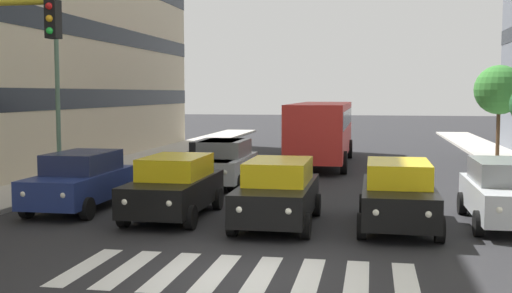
{
  "coord_description": "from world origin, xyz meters",
  "views": [
    {
      "loc": [
        -2.49,
        11.65,
        3.48
      ],
      "look_at": [
        0.96,
        -7.05,
        1.88
      ],
      "focal_mm": 44.36,
      "sensor_mm": 36.0,
      "label": 1
    }
  ],
  "objects_px": {
    "car_0": "(506,192)",
    "bus_behind_traffic": "(322,126)",
    "car_3": "(174,186)",
    "street_tree_3": "(499,90)",
    "car_2": "(278,192)",
    "car_1": "(398,194)",
    "car_4": "(81,180)",
    "car_row2_1": "(224,163)",
    "street_lamp_right": "(72,54)",
    "car_row2_0": "(217,162)"
  },
  "relations": [
    {
      "from": "car_4",
      "to": "street_tree_3",
      "type": "distance_m",
      "value": 23.73
    },
    {
      "from": "car_row2_0",
      "to": "street_lamp_right",
      "type": "height_order",
      "value": "street_lamp_right"
    },
    {
      "from": "car_0",
      "to": "bus_behind_traffic",
      "type": "bearing_deg",
      "value": -66.52
    },
    {
      "from": "car_2",
      "to": "car_4",
      "type": "relative_size",
      "value": 1.0
    },
    {
      "from": "car_0",
      "to": "car_3",
      "type": "xyz_separation_m",
      "value": [
        8.92,
        0.55,
        0.0
      ]
    },
    {
      "from": "car_4",
      "to": "car_1",
      "type": "bearing_deg",
      "value": 174.14
    },
    {
      "from": "car_0",
      "to": "bus_behind_traffic",
      "type": "height_order",
      "value": "bus_behind_traffic"
    },
    {
      "from": "car_3",
      "to": "street_lamp_right",
      "type": "height_order",
      "value": "street_lamp_right"
    },
    {
      "from": "car_0",
      "to": "street_tree_3",
      "type": "distance_m",
      "value": 18.6
    },
    {
      "from": "car_1",
      "to": "car_2",
      "type": "distance_m",
      "value": 3.12
    },
    {
      "from": "car_4",
      "to": "bus_behind_traffic",
      "type": "relative_size",
      "value": 0.42
    },
    {
      "from": "car_2",
      "to": "car_row2_1",
      "type": "bearing_deg",
      "value": -65.42
    },
    {
      "from": "bus_behind_traffic",
      "to": "street_lamp_right",
      "type": "distance_m",
      "value": 13.26
    },
    {
      "from": "car_2",
      "to": "car_1",
      "type": "bearing_deg",
      "value": -176.24
    },
    {
      "from": "car_0",
      "to": "street_lamp_right",
      "type": "xyz_separation_m",
      "value": [
        13.97,
        -3.52,
        4.0
      ]
    },
    {
      "from": "car_2",
      "to": "car_row2_0",
      "type": "distance_m",
      "value": 7.42
    },
    {
      "from": "car_4",
      "to": "car_row2_1",
      "type": "height_order",
      "value": "same"
    },
    {
      "from": "car_4",
      "to": "street_tree_3",
      "type": "height_order",
      "value": "street_tree_3"
    },
    {
      "from": "bus_behind_traffic",
      "to": "street_lamp_right",
      "type": "height_order",
      "value": "street_lamp_right"
    },
    {
      "from": "car_1",
      "to": "car_4",
      "type": "relative_size",
      "value": 1.0
    },
    {
      "from": "car_3",
      "to": "street_tree_3",
      "type": "xyz_separation_m",
      "value": [
        -12.07,
        -18.67,
        2.77
      ]
    },
    {
      "from": "car_3",
      "to": "car_row2_1",
      "type": "height_order",
      "value": "same"
    },
    {
      "from": "car_1",
      "to": "car_3",
      "type": "distance_m",
      "value": 6.13
    },
    {
      "from": "car_2",
      "to": "car_row2_1",
      "type": "relative_size",
      "value": 1.0
    },
    {
      "from": "car_2",
      "to": "street_tree_3",
      "type": "bearing_deg",
      "value": -115.3
    },
    {
      "from": "car_3",
      "to": "street_lamp_right",
      "type": "relative_size",
      "value": 0.58
    },
    {
      "from": "car_2",
      "to": "street_lamp_right",
      "type": "relative_size",
      "value": 0.58
    },
    {
      "from": "car_row2_1",
      "to": "street_tree_3",
      "type": "xyz_separation_m",
      "value": [
        -12.09,
        -12.53,
        2.77
      ]
    },
    {
      "from": "bus_behind_traffic",
      "to": "car_3",
      "type": "bearing_deg",
      "value": 78.01
    },
    {
      "from": "car_1",
      "to": "car_0",
      "type": "bearing_deg",
      "value": -163.33
    },
    {
      "from": "car_3",
      "to": "street_tree_3",
      "type": "height_order",
      "value": "street_tree_3"
    },
    {
      "from": "car_row2_0",
      "to": "bus_behind_traffic",
      "type": "distance_m",
      "value": 8.71
    },
    {
      "from": "street_lamp_right",
      "to": "street_tree_3",
      "type": "distance_m",
      "value": 22.53
    },
    {
      "from": "bus_behind_traffic",
      "to": "street_tree_3",
      "type": "relative_size",
      "value": 2.17
    },
    {
      "from": "car_row2_1",
      "to": "bus_behind_traffic",
      "type": "bearing_deg",
      "value": -110.72
    },
    {
      "from": "car_row2_1",
      "to": "street_lamp_right",
      "type": "bearing_deg",
      "value": 22.44
    },
    {
      "from": "car_1",
      "to": "street_lamp_right",
      "type": "xyz_separation_m",
      "value": [
        11.17,
        -4.36,
        4.0
      ]
    },
    {
      "from": "bus_behind_traffic",
      "to": "street_tree_3",
      "type": "xyz_separation_m",
      "value": [
        -9.06,
        -4.51,
        1.8
      ]
    },
    {
      "from": "car_1",
      "to": "car_4",
      "type": "distance_m",
      "value": 9.31
    },
    {
      "from": "car_2",
      "to": "street_tree_3",
      "type": "relative_size",
      "value": 0.92
    },
    {
      "from": "car_3",
      "to": "street_tree_3",
      "type": "bearing_deg",
      "value": -122.87
    },
    {
      "from": "car_0",
      "to": "bus_behind_traffic",
      "type": "distance_m",
      "value": 14.88
    },
    {
      "from": "car_0",
      "to": "car_2",
      "type": "height_order",
      "value": "same"
    },
    {
      "from": "car_3",
      "to": "bus_behind_traffic",
      "type": "distance_m",
      "value": 14.51
    },
    {
      "from": "car_row2_1",
      "to": "street_lamp_right",
      "type": "distance_m",
      "value": 6.74
    },
    {
      "from": "car_1",
      "to": "car_2",
      "type": "xyz_separation_m",
      "value": [
        3.11,
        0.2,
        0.0
      ]
    },
    {
      "from": "car_4",
      "to": "street_lamp_right",
      "type": "xyz_separation_m",
      "value": [
        1.91,
        -3.41,
        4.0
      ]
    },
    {
      "from": "car_row2_0",
      "to": "street_lamp_right",
      "type": "distance_m",
      "value": 6.56
    },
    {
      "from": "car_1",
      "to": "car_row2_1",
      "type": "relative_size",
      "value": 1.0
    },
    {
      "from": "car_0",
      "to": "street_lamp_right",
      "type": "distance_m",
      "value": 14.95
    }
  ]
}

